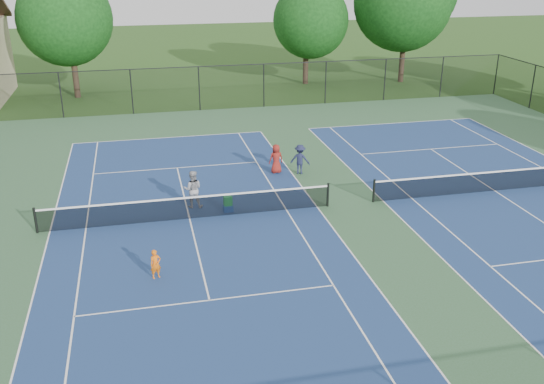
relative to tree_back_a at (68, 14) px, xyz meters
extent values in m
plane|color=#234716|center=(13.00, -24.00, -6.04)|extent=(140.00, 140.00, 0.00)
cube|color=#315832|center=(13.00, -24.00, -6.03)|extent=(36.00, 36.00, 0.01)
cube|color=navy|center=(6.00, -24.00, -6.03)|extent=(10.97, 23.77, 0.00)
cube|color=white|center=(6.00, -12.11, -6.02)|extent=(10.97, 0.06, 0.00)
cube|color=white|center=(0.52, -24.00, -6.02)|extent=(0.06, 23.77, 0.00)
cube|color=white|center=(11.48, -24.00, -6.02)|extent=(0.06, 23.77, 0.00)
cube|color=white|center=(1.88, -24.00, -6.02)|extent=(0.06, 23.77, 0.00)
cube|color=white|center=(10.12, -24.00, -6.02)|extent=(0.06, 23.77, 0.00)
cube|color=white|center=(6.00, -17.60, -6.02)|extent=(8.23, 0.06, 0.00)
cube|color=white|center=(6.00, -30.40, -6.02)|extent=(8.23, 0.06, 0.00)
cube|color=white|center=(6.00, -24.00, -6.02)|extent=(0.06, 12.80, 0.00)
cylinder|color=black|center=(0.05, -24.00, -5.50)|extent=(0.10, 0.10, 1.07)
cylinder|color=black|center=(11.95, -24.00, -5.50)|extent=(0.10, 0.10, 1.07)
cube|color=black|center=(6.00, -24.00, -5.57)|extent=(11.90, 0.01, 0.90)
cube|color=white|center=(6.00, -24.00, -5.09)|extent=(11.90, 0.04, 0.07)
cube|color=navy|center=(20.00, -24.00, -6.03)|extent=(10.97, 23.77, 0.00)
cube|color=white|center=(20.00, -12.11, -6.02)|extent=(10.97, 0.06, 0.00)
cube|color=white|center=(14.52, -24.00, -6.02)|extent=(0.06, 23.77, 0.00)
cube|color=white|center=(15.88, -24.00, -6.02)|extent=(0.06, 23.77, 0.00)
cube|color=white|center=(20.00, -17.60, -6.02)|extent=(8.23, 0.06, 0.00)
cube|color=white|center=(20.00, -24.00, -6.02)|extent=(0.06, 12.80, 0.00)
cylinder|color=black|center=(14.05, -24.00, -5.50)|extent=(0.10, 0.10, 1.07)
cube|color=black|center=(20.00, -24.00, -5.57)|extent=(11.90, 0.01, 0.90)
cube|color=white|center=(20.00, -24.00, -5.09)|extent=(11.90, 0.04, 0.07)
cylinder|color=black|center=(-0.50, -6.00, -4.54)|extent=(0.08, 0.08, 3.00)
cylinder|color=black|center=(4.00, -6.00, -4.54)|extent=(0.08, 0.08, 3.00)
cylinder|color=black|center=(8.50, -6.00, -4.54)|extent=(0.08, 0.08, 3.00)
cylinder|color=black|center=(13.00, -6.00, -4.54)|extent=(0.08, 0.08, 3.00)
cylinder|color=black|center=(17.50, -6.00, -4.54)|extent=(0.08, 0.08, 3.00)
cylinder|color=black|center=(22.00, -6.00, -4.54)|extent=(0.08, 0.08, 3.00)
cylinder|color=black|center=(26.50, -6.00, -4.54)|extent=(0.08, 0.08, 3.00)
cylinder|color=black|center=(31.00, -6.00, -4.54)|extent=(0.08, 0.08, 3.00)
cylinder|color=black|center=(31.00, -10.50, -4.54)|extent=(0.08, 0.08, 3.00)
cube|color=black|center=(13.00, -6.00, -4.54)|extent=(36.00, 0.01, 3.00)
cube|color=black|center=(13.00, -6.00, -3.04)|extent=(36.00, 0.05, 0.05)
cylinder|color=#2D2116|center=(0.00, 0.00, -4.15)|extent=(0.44, 0.44, 3.78)
sphere|color=#0E330F|center=(0.00, 0.00, -0.39)|extent=(6.80, 6.80, 6.80)
sphere|color=#0E330F|center=(0.00, 0.00, 0.28)|extent=(5.58, 5.58, 5.58)
sphere|color=#0E330F|center=(0.00, 0.00, 0.94)|extent=(4.35, 4.35, 4.35)
cylinder|color=#2D2116|center=(18.00, 1.00, -4.33)|extent=(0.44, 0.44, 3.42)
sphere|color=#0E330F|center=(18.00, 1.00, -0.97)|extent=(6.00, 6.00, 6.00)
sphere|color=#0E330F|center=(18.00, 1.00, -0.27)|extent=(4.92, 4.92, 4.92)
sphere|color=#0E330F|center=(18.00, 1.00, 0.44)|extent=(3.84, 3.84, 3.84)
cylinder|color=#2D2116|center=(26.00, 0.00, -3.88)|extent=(0.44, 0.44, 4.32)
sphere|color=#0E330F|center=(26.00, 0.00, 0.43)|extent=(7.80, 7.80, 7.80)
imported|color=orange|center=(4.44, -28.57, -5.52)|extent=(0.44, 0.36, 1.04)
imported|color=#9C9C9F|center=(6.30, -22.78, -5.22)|extent=(0.89, 0.74, 1.65)
imported|color=#1C213E|center=(11.87, -19.75, -5.29)|extent=(1.10, 0.91, 1.49)
imported|color=maroon|center=(10.75, -19.37, -5.31)|extent=(0.77, 0.56, 1.45)
cube|color=navy|center=(7.67, -23.60, -5.89)|extent=(0.42, 0.29, 0.29)
cube|color=green|center=(7.67, -23.60, -5.55)|extent=(0.36, 0.28, 0.41)
camera|label=1|loc=(4.27, -46.91, 4.30)|focal=40.00mm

